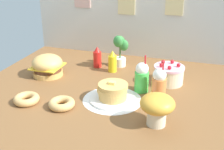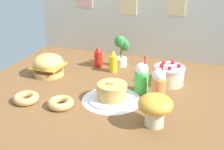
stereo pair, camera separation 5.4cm
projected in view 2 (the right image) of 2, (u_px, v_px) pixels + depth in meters
name	position (u px, v px, depth m)	size (l,w,h in m)	color
ground_plane	(97.00, 92.00, 2.49)	(2.15, 1.97, 0.02)	brown
back_wall	(130.00, 12.00, 3.14)	(2.15, 0.04, 0.98)	beige
doily_mat	(112.00, 100.00, 2.33)	(0.48, 0.48, 0.00)	white
burger	(48.00, 65.00, 2.77)	(0.29, 0.29, 0.21)	#DBA859
pancake_stack	(112.00, 93.00, 2.30)	(0.37, 0.37, 0.16)	white
layer_cake	(169.00, 75.00, 2.59)	(0.27, 0.27, 0.20)	beige
ketchup_bottle	(98.00, 57.00, 2.96)	(0.08, 0.08, 0.22)	red
mustard_bottle	(113.00, 62.00, 2.84)	(0.08, 0.08, 0.22)	yellow
cream_soda_cup	(141.00, 77.00, 2.43)	(0.12, 0.12, 0.33)	green
orange_float_cup	(158.00, 84.00, 2.31)	(0.12, 0.12, 0.33)	orange
donut_pink_glaze	(26.00, 98.00, 2.30)	(0.20, 0.20, 0.06)	tan
donut_chocolate	(61.00, 103.00, 2.22)	(0.20, 0.20, 0.06)	tan
potted_plant	(122.00, 50.00, 2.95)	(0.15, 0.14, 0.33)	white
mushroom_stool	(155.00, 107.00, 1.94)	(0.24, 0.24, 0.23)	beige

